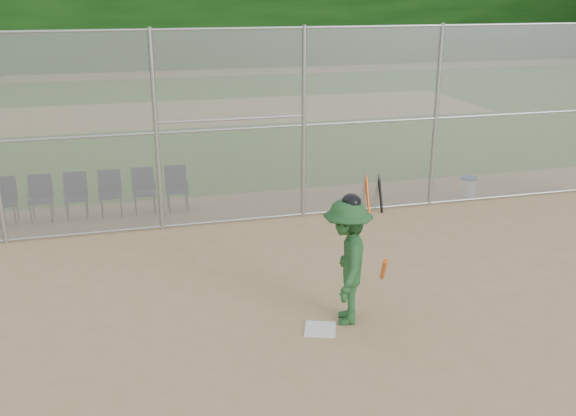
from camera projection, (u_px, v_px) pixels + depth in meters
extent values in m
plane|color=tan|center=(333.00, 336.00, 9.08)|extent=(100.00, 100.00, 0.00)
plane|color=#31691F|center=(188.00, 113.00, 25.54)|extent=(100.00, 100.00, 0.00)
plane|color=tan|center=(188.00, 113.00, 25.54)|extent=(24.00, 24.00, 0.00)
cube|color=gray|center=(256.00, 128.00, 13.01)|extent=(16.00, 0.02, 4.00)
cylinder|color=#9EA3A8|center=(255.00, 28.00, 12.38)|extent=(16.00, 0.05, 0.05)
cube|color=white|center=(320.00, 329.00, 9.26)|extent=(0.57, 0.57, 0.02)
imported|color=#205126|center=(347.00, 262.00, 9.23)|extent=(1.06, 1.38, 1.89)
ellipsoid|color=black|center=(349.00, 202.00, 8.93)|extent=(0.27, 0.30, 0.23)
cylinder|color=#E65415|center=(384.00, 269.00, 8.95)|extent=(0.31, 0.68, 0.59)
cylinder|color=white|center=(468.00, 188.00, 15.18)|extent=(0.36, 0.36, 0.42)
cylinder|color=#2652A8|center=(469.00, 178.00, 15.10)|extent=(0.38, 0.38, 0.06)
cylinder|color=#D84C14|center=(368.00, 194.00, 14.02)|extent=(0.06, 0.32, 0.83)
cylinder|color=black|center=(380.00, 193.00, 14.10)|extent=(0.06, 0.35, 0.82)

